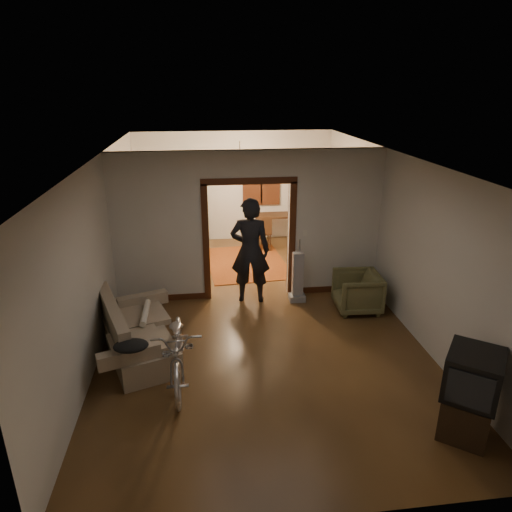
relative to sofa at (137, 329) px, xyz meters
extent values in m
cube|color=#3D2713|center=(1.91, 1.11, -0.42)|extent=(5.00, 8.50, 0.01)
cube|color=white|center=(1.91, 1.11, 2.38)|extent=(5.00, 8.50, 0.01)
cube|color=beige|center=(1.91, 5.36, 0.98)|extent=(5.00, 0.02, 2.80)
cube|color=beige|center=(-0.59, 1.11, 0.98)|extent=(0.02, 8.50, 2.80)
cube|color=beige|center=(4.41, 1.11, 0.98)|extent=(0.02, 8.50, 2.80)
cube|color=beige|center=(1.91, 1.86, 0.98)|extent=(5.00, 0.14, 2.80)
cube|color=#3D1C0D|center=(1.91, 1.86, 0.68)|extent=(1.74, 0.20, 2.32)
cube|color=black|center=(2.61, 5.32, 1.13)|extent=(0.98, 0.06, 1.28)
sphere|color=#FFE0A5|center=(1.91, 3.61, 1.93)|extent=(0.24, 0.24, 0.24)
cube|color=silver|center=(2.96, 1.79, 0.83)|extent=(0.08, 0.01, 0.12)
cube|color=#77694F|center=(0.00, 0.00, 0.00)|extent=(1.40, 2.01, 0.85)
cylinder|color=beige|center=(0.10, 0.30, 0.11)|extent=(0.10, 0.77, 0.10)
ellipsoid|color=black|center=(0.05, -0.91, 0.26)|extent=(0.45, 0.34, 0.13)
imported|color=silver|center=(0.65, -0.73, 0.05)|extent=(0.68, 1.83, 0.95)
imported|color=brown|center=(3.77, 0.98, -0.06)|extent=(0.83, 0.81, 0.72)
cube|color=black|center=(3.99, -2.24, -0.17)|extent=(0.76, 0.77, 0.52)
cube|color=black|center=(3.99, -2.24, 0.40)|extent=(0.84, 0.85, 0.55)
cube|color=gray|center=(2.78, 1.49, 0.06)|extent=(0.31, 0.26, 0.97)
imported|color=black|center=(1.90, 1.62, 0.58)|extent=(0.79, 0.58, 2.00)
cube|color=#61260F|center=(2.02, 3.54, -0.42)|extent=(1.93, 2.43, 0.02)
cube|color=#2B341F|center=(0.67, 5.04, 0.56)|extent=(1.08, 0.76, 1.97)
sphere|color=#1E5972|center=(0.67, 5.04, 1.52)|extent=(0.28, 0.28, 0.28)
cube|color=#321E10|center=(2.99, 4.99, -0.06)|extent=(0.99, 0.57, 0.72)
cube|color=#321E10|center=(2.52, 4.41, 0.03)|extent=(0.41, 0.41, 0.90)
camera|label=1|loc=(1.03, -6.21, 3.45)|focal=32.00mm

